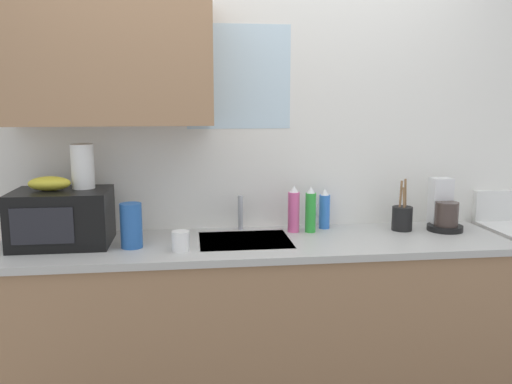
% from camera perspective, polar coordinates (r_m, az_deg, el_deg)
% --- Properties ---
extents(kitchen_wall_assembly, '(3.34, 0.42, 2.50)m').
position_cam_1_polar(kitchen_wall_assembly, '(2.90, -3.49, 5.01)').
color(kitchen_wall_assembly, white).
rests_on(kitchen_wall_assembly, ground).
extents(counter_unit, '(2.57, 0.63, 0.90)m').
position_cam_1_polar(counter_unit, '(2.84, -0.02, -13.91)').
color(counter_unit, '#9E7551').
rests_on(counter_unit, ground).
extents(sink_faucet, '(0.03, 0.03, 0.19)m').
position_cam_1_polar(sink_faucet, '(2.89, -1.68, -2.24)').
color(sink_faucet, '#B2B5BA').
rests_on(sink_faucet, counter_unit).
extents(microwave, '(0.46, 0.35, 0.27)m').
position_cam_1_polar(microwave, '(2.76, -20.16, -2.61)').
color(microwave, black).
rests_on(microwave, counter_unit).
extents(banana_bunch, '(0.20, 0.11, 0.07)m').
position_cam_1_polar(banana_bunch, '(2.74, -21.37, 0.86)').
color(banana_bunch, gold).
rests_on(banana_bunch, microwave).
extents(paper_towel_roll, '(0.11, 0.11, 0.22)m').
position_cam_1_polar(paper_towel_roll, '(2.75, -18.18, 2.65)').
color(paper_towel_roll, white).
rests_on(paper_towel_roll, microwave).
extents(coffee_maker, '(0.19, 0.21, 0.28)m').
position_cam_1_polar(coffee_maker, '(3.08, 19.54, -1.91)').
color(coffee_maker, black).
rests_on(coffee_maker, counter_unit).
extents(dish_soap_bottle_pink, '(0.06, 0.06, 0.25)m').
position_cam_1_polar(dish_soap_bottle_pink, '(2.85, 4.08, -1.96)').
color(dish_soap_bottle_pink, '#E55999').
rests_on(dish_soap_bottle_pink, counter_unit).
extents(dish_soap_bottle_green, '(0.06, 0.06, 0.25)m').
position_cam_1_polar(dish_soap_bottle_green, '(2.85, 5.90, -2.02)').
color(dish_soap_bottle_green, green).
rests_on(dish_soap_bottle_green, counter_unit).
extents(dish_soap_bottle_blue, '(0.06, 0.06, 0.22)m').
position_cam_1_polar(dish_soap_bottle_blue, '(2.95, 7.39, -1.92)').
color(dish_soap_bottle_blue, blue).
rests_on(dish_soap_bottle_blue, counter_unit).
extents(cereal_canister, '(0.10, 0.10, 0.22)m').
position_cam_1_polar(cereal_canister, '(2.61, -13.29, -3.54)').
color(cereal_canister, '#2659A5').
rests_on(cereal_canister, counter_unit).
extents(mug_white, '(0.08, 0.08, 0.09)m').
position_cam_1_polar(mug_white, '(2.52, -8.11, -5.25)').
color(mug_white, white).
rests_on(mug_white, counter_unit).
extents(utensil_crock, '(0.11, 0.11, 0.28)m').
position_cam_1_polar(utensil_crock, '(3.00, 15.47, -2.67)').
color(utensil_crock, black).
rests_on(utensil_crock, counter_unit).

